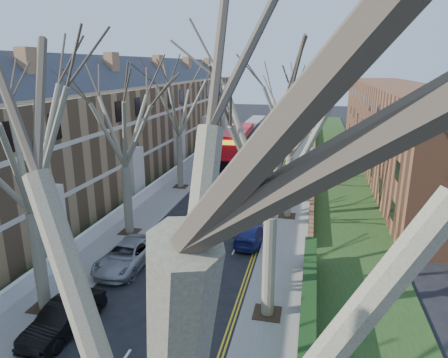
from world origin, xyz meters
The scene contains 18 objects.
pavement_left centered at (-6.00, 39.00, 0.06)m, with size 3.00×102.00×0.12m, color slate.
pavement_right centered at (6.00, 39.00, 0.06)m, with size 3.00×102.00×0.12m, color slate.
terrace_left centered at (-13.65, 31.00, 5.53)m, with size 9.70×78.00×13.60m.
flats_right centered at (17.46, 43.00, 4.98)m, with size 13.97×54.00×10.00m.
front_wall_left centered at (-7.65, 31.00, 0.62)m, with size 0.30×78.00×1.00m.
grass_verge_right centered at (10.50, 39.00, 0.15)m, with size 6.00×102.00×0.06m.
tree_left_mid centered at (-5.70, 6.00, 9.56)m, with size 10.50×10.50×14.71m.
tree_left_far centered at (-5.70, 16.00, 9.24)m, with size 10.15×10.15×14.22m.
tree_left_dist centered at (-5.70, 28.00, 9.56)m, with size 10.50×10.50×14.71m.
tree_right_near centered at (5.70, -6.00, 9.86)m, with size 10.85×10.85×15.20m.
tree_right_mid centered at (5.70, 8.00, 9.56)m, with size 10.50×10.50×14.71m.
tree_right_far centered at (5.70, 22.00, 9.24)m, with size 10.15×10.15×14.22m.
double_decker_bus centered at (-1.34, 36.30, 2.44)m, with size 3.33×11.97×4.93m.
car_left_mid centered at (-3.59, 4.56, 0.76)m, with size 1.62×4.64×1.53m, color black.
car_left_far centered at (-3.56, 11.22, 0.77)m, with size 2.54×5.51×1.53m, color gray.
car_right_near centered at (3.56, 16.44, 0.65)m, with size 1.81×4.45×1.29m, color navy.
car_right_mid centered at (3.37, 23.95, 0.67)m, with size 1.59×3.94×1.34m, color #A0A3A9.
car_right_far centered at (3.55, 29.20, 0.67)m, with size 1.41×4.04×1.33m, color black.
Camera 1 is at (7.43, -9.72, 12.33)m, focal length 32.00 mm.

